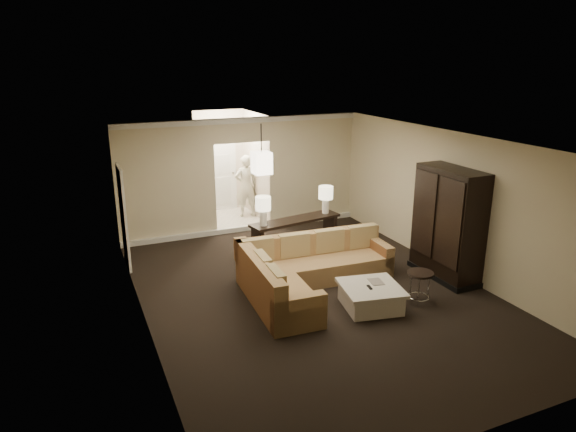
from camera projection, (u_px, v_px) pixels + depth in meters
name	position (u px, v px, depth m)	size (l,w,h in m)	color
ground	(316.00, 294.00, 9.38)	(8.00, 8.00, 0.00)	black
wall_back	(243.00, 175.00, 12.47)	(6.00, 0.04, 2.80)	beige
wall_front	(485.00, 327.00, 5.47)	(6.00, 0.04, 2.80)	beige
wall_left	(141.00, 246.00, 7.82)	(0.04, 8.00, 2.80)	beige
wall_right	(453.00, 203.00, 10.12)	(0.04, 8.00, 2.80)	beige
ceiling	(318.00, 142.00, 8.55)	(6.00, 8.00, 0.02)	silver
crown_molding	(242.00, 121.00, 12.03)	(6.00, 0.10, 0.12)	silver
baseboard	(245.00, 228.00, 12.82)	(6.00, 0.10, 0.12)	silver
side_door	(124.00, 217.00, 10.39)	(0.05, 0.90, 2.10)	white
foyer	(227.00, 169.00, 13.67)	(1.44, 2.02, 2.80)	beige
sectional_sofa	(305.00, 271.00, 9.51)	(3.09, 2.42, 0.89)	brown
coffee_table	(371.00, 296.00, 8.85)	(1.16, 1.16, 0.42)	beige
console_table	(295.00, 233.00, 11.18)	(2.14, 0.81, 0.81)	black
armoire	(448.00, 226.00, 9.87)	(0.65, 1.51, 2.18)	black
drink_table	(420.00, 281.00, 8.98)	(0.46, 0.46, 0.57)	black
table_lamp_left	(263.00, 206.00, 10.54)	(0.32, 0.32, 0.62)	white
table_lamp_right	(326.00, 195.00, 11.39)	(0.32, 0.32, 0.62)	white
pendant_light	(262.00, 163.00, 11.17)	(0.38, 0.38, 1.09)	black
person	(246.00, 183.00, 13.75)	(0.68, 0.45, 1.87)	beige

